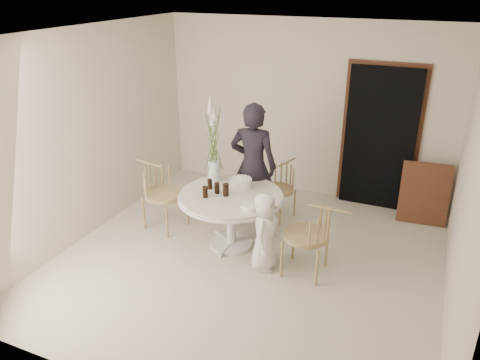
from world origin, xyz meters
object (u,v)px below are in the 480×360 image
at_px(birthday_cake, 241,183).
at_px(flower_vase, 214,145).
at_px(chair_far, 282,182).
at_px(boy, 265,232).
at_px(table, 231,202).
at_px(chair_left, 157,186).
at_px(girl, 253,166).
at_px(chair_right, 317,230).

relative_size(birthday_cake, flower_vase, 0.24).
relative_size(chair_far, boy, 0.82).
xyz_separation_m(chair_far, boy, (0.26, -1.39, -0.03)).
relative_size(table, chair_left, 1.44).
xyz_separation_m(chair_far, birthday_cake, (-0.27, -0.86, 0.27)).
distance_m(chair_left, birthday_cake, 1.23).
bearing_deg(flower_vase, boy, -32.28).
bearing_deg(flower_vase, chair_far, 49.13).
bearing_deg(table, chair_far, 73.53).
height_order(girl, flower_vase, flower_vase).
bearing_deg(table, birthday_cake, 77.78).
bearing_deg(flower_vase, chair_left, -166.52).
xyz_separation_m(chair_left, flower_vase, (0.79, 0.19, 0.65)).
distance_m(chair_far, flower_vase, 1.27).
height_order(girl, birthday_cake, girl).
xyz_separation_m(girl, boy, (0.53, -0.95, -0.39)).
bearing_deg(chair_left, girl, -55.19).
bearing_deg(chair_left, chair_right, -86.99).
xyz_separation_m(table, chair_left, (-1.16, 0.09, -0.02)).
relative_size(boy, birthday_cake, 3.58).
relative_size(table, boy, 1.36).
height_order(chair_far, boy, boy).
xyz_separation_m(boy, birthday_cake, (-0.53, 0.53, 0.31)).
height_order(chair_far, chair_left, chair_left).
xyz_separation_m(chair_right, boy, (-0.60, -0.10, -0.10)).
bearing_deg(chair_far, table, -90.91).
bearing_deg(boy, chair_right, -85.73).
bearing_deg(chair_left, table, -83.96).
distance_m(chair_right, boy, 0.61).
height_order(table, girl, girl).
bearing_deg(girl, chair_right, 138.35).
bearing_deg(chair_right, flower_vase, -106.44).
height_order(chair_far, girl, girl).
xyz_separation_m(chair_far, flower_vase, (-0.69, -0.79, 0.72)).
xyz_separation_m(table, chair_right, (1.17, -0.22, -0.03)).
distance_m(table, boy, 0.67).
bearing_deg(birthday_cake, boy, -45.25).
xyz_separation_m(chair_far, chair_left, (-1.47, -0.98, 0.08)).
bearing_deg(birthday_cake, table, -102.22).
bearing_deg(girl, chair_far, -126.58).
height_order(birthday_cake, flower_vase, flower_vase).
xyz_separation_m(chair_right, birthday_cake, (-1.12, 0.43, 0.21)).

